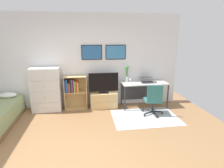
{
  "coord_description": "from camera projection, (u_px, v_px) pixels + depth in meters",
  "views": [
    {
      "loc": [
        0.27,
        -3.01,
        2.07
      ],
      "look_at": [
        0.92,
        1.5,
        0.89
      ],
      "focal_mm": 29.78,
      "sensor_mm": 36.0,
      "label": 1
    }
  ],
  "objects": [
    {
      "name": "ground_plane",
      "position": [
        74.0,
        153.0,
        3.37
      ],
      "size": [
        7.2,
        7.2,
        0.0
      ],
      "primitive_type": "plane",
      "color": "#936B44"
    },
    {
      "name": "laptop",
      "position": [
        147.0,
        80.0,
        5.51
      ],
      "size": [
        0.37,
        0.4,
        0.16
      ],
      "rotation": [
        0.0,
        0.0,
        -0.0
      ],
      "color": "#333338",
      "rests_on": "desk"
    },
    {
      "name": "office_chair",
      "position": [
        154.0,
        99.0,
        4.88
      ],
      "size": [
        0.58,
        0.58,
        0.86
      ],
      "rotation": [
        0.0,
        0.0,
        -0.16
      ],
      "color": "#232326",
      "rests_on": "ground_plane"
    },
    {
      "name": "wall_back_with_posters",
      "position": [
        76.0,
        61.0,
        5.36
      ],
      "size": [
        6.12,
        0.09,
        2.7
      ],
      "color": "white",
      "rests_on": "ground_plane"
    },
    {
      "name": "bamboo_vase",
      "position": [
        127.0,
        74.0,
        5.5
      ],
      "size": [
        0.11,
        0.1,
        0.48
      ],
      "color": "silver",
      "rests_on": "desk"
    },
    {
      "name": "area_rug",
      "position": [
        145.0,
        117.0,
        4.87
      ],
      "size": [
        1.7,
        1.2,
        0.01
      ],
      "primitive_type": "cube",
      "color": "#B2B7BC",
      "rests_on": "ground_plane"
    },
    {
      "name": "computer_mouse",
      "position": [
        156.0,
        82.0,
        5.44
      ],
      "size": [
        0.06,
        0.1,
        0.03
      ],
      "primitive_type": "ellipsoid",
      "color": "#262628",
      "rests_on": "desk"
    },
    {
      "name": "wine_glass",
      "position": [
        130.0,
        79.0,
        5.3
      ],
      "size": [
        0.07,
        0.07,
        0.18
      ],
      "color": "silver",
      "rests_on": "desk"
    },
    {
      "name": "desk",
      "position": [
        143.0,
        86.0,
        5.57
      ],
      "size": [
        1.33,
        0.56,
        0.74
      ],
      "color": "silver",
      "rests_on": "ground_plane"
    },
    {
      "name": "television",
      "position": [
        104.0,
        83.0,
        5.34
      ],
      "size": [
        0.85,
        0.16,
        0.59
      ],
      "color": "black",
      "rests_on": "tv_stand"
    },
    {
      "name": "tv_stand",
      "position": [
        104.0,
        100.0,
        5.5
      ],
      "size": [
        0.78,
        0.41,
        0.45
      ],
      "color": "tan",
      "rests_on": "ground_plane"
    },
    {
      "name": "dresser",
      "position": [
        46.0,
        90.0,
        5.16
      ],
      "size": [
        0.78,
        0.46,
        1.24
      ],
      "color": "silver",
      "rests_on": "ground_plane"
    },
    {
      "name": "bookshelf",
      "position": [
        74.0,
        89.0,
        5.34
      ],
      "size": [
        0.64,
        0.3,
        0.96
      ],
      "color": "tan",
      "rests_on": "ground_plane"
    }
  ]
}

